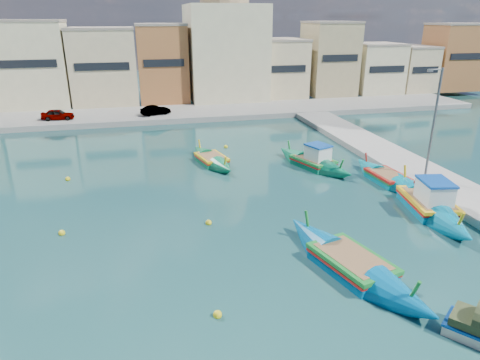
{
  "coord_description": "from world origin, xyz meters",
  "views": [
    {
      "loc": [
        -1.84,
        -18.62,
        11.09
      ],
      "look_at": [
        4.0,
        6.0,
        1.4
      ],
      "focal_mm": 32.0,
      "sensor_mm": 36.0,
      "label": 1
    }
  ],
  "objects_px": {
    "luzzu_turquoise_cabin": "(428,204)",
    "luzzu_cyan_mid": "(387,179)",
    "church_block": "(225,38)",
    "luzzu_blue_south": "(351,265)",
    "quay_street_lamp": "(433,123)",
    "luzzu_blue_cabin": "(313,163)",
    "luzzu_green": "(212,160)"
  },
  "relations": [
    {
      "from": "luzzu_turquoise_cabin",
      "to": "luzzu_blue_cabin",
      "type": "xyz_separation_m",
      "value": [
        -3.68,
        9.16,
        -0.04
      ]
    },
    {
      "from": "church_block",
      "to": "luzzu_cyan_mid",
      "type": "distance_m",
      "value": 34.6
    },
    {
      "from": "luzzu_turquoise_cabin",
      "to": "luzzu_blue_south",
      "type": "bearing_deg",
      "value": -146.48
    },
    {
      "from": "luzzu_turquoise_cabin",
      "to": "luzzu_cyan_mid",
      "type": "height_order",
      "value": "luzzu_turquoise_cabin"
    },
    {
      "from": "luzzu_blue_cabin",
      "to": "luzzu_blue_south",
      "type": "xyz_separation_m",
      "value": [
        -3.99,
        -14.24,
        -0.06
      ]
    },
    {
      "from": "luzzu_turquoise_cabin",
      "to": "luzzu_blue_cabin",
      "type": "height_order",
      "value": "luzzu_turquoise_cabin"
    },
    {
      "from": "quay_street_lamp",
      "to": "luzzu_cyan_mid",
      "type": "xyz_separation_m",
      "value": [
        -2.44,
        0.75,
        -4.09
      ]
    },
    {
      "from": "church_block",
      "to": "luzzu_blue_south",
      "type": "relative_size",
      "value": 1.9
    },
    {
      "from": "luzzu_cyan_mid",
      "to": "luzzu_green",
      "type": "height_order",
      "value": "luzzu_cyan_mid"
    },
    {
      "from": "luzzu_cyan_mid",
      "to": "luzzu_green",
      "type": "relative_size",
      "value": 1.07
    },
    {
      "from": "church_block",
      "to": "luzzu_blue_south",
      "type": "bearing_deg",
      "value": -93.79
    },
    {
      "from": "church_block",
      "to": "luzzu_green",
      "type": "bearing_deg",
      "value": -103.93
    },
    {
      "from": "luzzu_turquoise_cabin",
      "to": "luzzu_blue_south",
      "type": "xyz_separation_m",
      "value": [
        -7.67,
        -5.08,
        -0.1
      ]
    },
    {
      "from": "luzzu_blue_cabin",
      "to": "luzzu_green",
      "type": "distance_m",
      "value": 8.11
    },
    {
      "from": "quay_street_lamp",
      "to": "luzzu_green",
      "type": "xyz_separation_m",
      "value": [
        -13.95,
        7.77,
        -4.09
      ]
    },
    {
      "from": "church_block",
      "to": "luzzu_turquoise_cabin",
      "type": "bearing_deg",
      "value": -82.8
    },
    {
      "from": "luzzu_cyan_mid",
      "to": "luzzu_green",
      "type": "bearing_deg",
      "value": 148.63
    },
    {
      "from": "church_block",
      "to": "luzzu_turquoise_cabin",
      "type": "relative_size",
      "value": 1.82
    },
    {
      "from": "quay_street_lamp",
      "to": "church_block",
      "type": "bearing_deg",
      "value": 102.35
    },
    {
      "from": "quay_street_lamp",
      "to": "luzzu_cyan_mid",
      "type": "height_order",
      "value": "quay_street_lamp"
    },
    {
      "from": "quay_street_lamp",
      "to": "luzzu_blue_cabin",
      "type": "distance_m",
      "value": 9.02
    },
    {
      "from": "luzzu_blue_cabin",
      "to": "luzzu_cyan_mid",
      "type": "xyz_separation_m",
      "value": [
        3.87,
        -4.31,
        -0.11
      ]
    },
    {
      "from": "luzzu_turquoise_cabin",
      "to": "luzzu_cyan_mid",
      "type": "bearing_deg",
      "value": 87.82
    },
    {
      "from": "luzzu_green",
      "to": "luzzu_blue_south",
      "type": "bearing_deg",
      "value": -77.85
    },
    {
      "from": "quay_street_lamp",
      "to": "luzzu_blue_cabin",
      "type": "bearing_deg",
      "value": 141.24
    },
    {
      "from": "luzzu_turquoise_cabin",
      "to": "luzzu_blue_south",
      "type": "height_order",
      "value": "luzzu_turquoise_cabin"
    },
    {
      "from": "church_block",
      "to": "luzzu_blue_cabin",
      "type": "relative_size",
      "value": 2.26
    },
    {
      "from": "church_block",
      "to": "quay_street_lamp",
      "type": "relative_size",
      "value": 2.39
    },
    {
      "from": "luzzu_cyan_mid",
      "to": "quay_street_lamp",
      "type": "bearing_deg",
      "value": -17.15
    },
    {
      "from": "quay_street_lamp",
      "to": "luzzu_green",
      "type": "relative_size",
      "value": 1.07
    },
    {
      "from": "luzzu_blue_south",
      "to": "church_block",
      "type": "bearing_deg",
      "value": 86.21
    },
    {
      "from": "luzzu_blue_south",
      "to": "luzzu_cyan_mid",
      "type": "bearing_deg",
      "value": 51.64
    }
  ]
}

